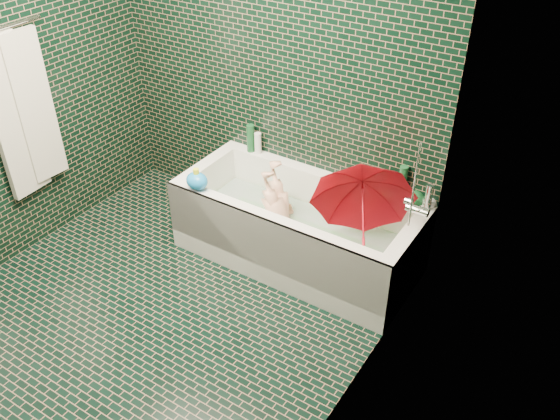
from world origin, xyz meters
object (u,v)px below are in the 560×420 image
Objects in this scene: umbrella at (363,212)px; bath_toy at (197,181)px; rubber_duck at (381,190)px; bathtub at (296,235)px; child at (281,220)px.

bath_toy is at bearing 174.72° from umbrella.
umbrella is 5.92× the size of rubber_duck.
bathtub is 0.68m from rubber_duck.
umbrella is 1.15m from bath_toy.
bath_toy reaches higher than child.
bathtub is 15.64× the size of rubber_duck.
child is 0.70m from umbrella.
umbrella reaches higher than rubber_duck.
bathtub is 0.65m from umbrella.
bathtub is at bearing 156.94° from umbrella.
umbrella reaches higher than bathtub.
rubber_duck reaches higher than bathtub.
child is 0.65m from bath_toy.
bathtub is 9.65× the size of bath_toy.
bathtub is at bearing 90.85° from child.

